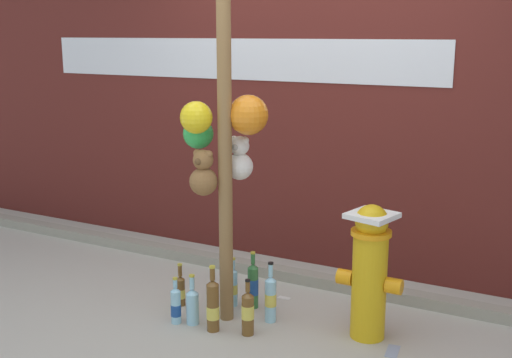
{
  "coord_description": "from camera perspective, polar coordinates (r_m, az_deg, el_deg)",
  "views": [
    {
      "loc": [
        1.82,
        -2.99,
        1.79
      ],
      "look_at": [
        0.09,
        0.29,
        0.94
      ],
      "focal_mm": 45.03,
      "sensor_mm": 36.0,
      "label": 1
    }
  ],
  "objects": [
    {
      "name": "ground_plane",
      "position": [
        3.93,
        -3.22,
        -14.18
      ],
      "size": [
        14.0,
        14.0,
        0.0
      ],
      "primitive_type": "plane",
      "color": "#ADA899"
    },
    {
      "name": "litter_2",
      "position": [
        5.38,
        -7.35,
        -6.57
      ],
      "size": [
        0.15,
        0.17,
        0.01
      ],
      "primitive_type": "cube",
      "rotation": [
        0.0,
        0.0,
        1.15
      ],
      "color": "tan",
      "rests_on": "ground_plane"
    },
    {
      "name": "building_wall",
      "position": [
        4.9,
        6.2,
        13.48
      ],
      "size": [
        10.0,
        0.21,
        3.69
      ],
      "color": "#561E19",
      "rests_on": "ground_plane"
    },
    {
      "name": "bottle_5",
      "position": [
        3.94,
        -0.74,
        -11.73
      ],
      "size": [
        0.08,
        0.08,
        0.35
      ],
      "color": "brown",
      "rests_on": "ground_plane"
    },
    {
      "name": "bottle_4",
      "position": [
        4.1,
        -5.66,
        -11.07
      ],
      "size": [
        0.08,
        0.08,
        0.33
      ],
      "color": "#93CCE0",
      "rests_on": "ground_plane"
    },
    {
      "name": "bottle_7",
      "position": [
        4.24,
        -2.78,
        -9.68
      ],
      "size": [
        0.06,
        0.06,
        0.42
      ],
      "color": "#93CCE0",
      "rests_on": "ground_plane"
    },
    {
      "name": "fire_hydrant",
      "position": [
        3.87,
        10.07,
        -7.85
      ],
      "size": [
        0.39,
        0.3,
        0.82
      ],
      "color": "gold",
      "rests_on": "ground_plane"
    },
    {
      "name": "bottle_1",
      "position": [
        4.13,
        -7.13,
        -11.09
      ],
      "size": [
        0.07,
        0.07,
        0.3
      ],
      "color": "#93CCE0",
      "rests_on": "ground_plane"
    },
    {
      "name": "litter_0",
      "position": [
        4.5,
        2.53,
        -10.49
      ],
      "size": [
        0.09,
        0.04,
        0.01
      ],
      "primitive_type": "cube",
      "rotation": [
        0.0,
        0.0,
        0.0
      ],
      "color": "silver",
      "rests_on": "ground_plane"
    },
    {
      "name": "bottle_3",
      "position": [
        4.1,
        1.3,
        -10.51
      ],
      "size": [
        0.07,
        0.07,
        0.39
      ],
      "color": "#93CCE0",
      "rests_on": "ground_plane"
    },
    {
      "name": "bottle_6",
      "position": [
        4.3,
        -0.27,
        -9.4
      ],
      "size": [
        0.07,
        0.07,
        0.39
      ],
      "color": "#337038",
      "rests_on": "ground_plane"
    },
    {
      "name": "curb_strip",
      "position": [
        4.78,
        3.46,
        -8.57
      ],
      "size": [
        8.0,
        0.12,
        0.08
      ],
      "primitive_type": "cube",
      "color": "gray",
      "rests_on": "ground_plane"
    },
    {
      "name": "bottle_2",
      "position": [
        4.33,
        -2.05,
        -9.48
      ],
      "size": [
        0.06,
        0.06,
        0.34
      ],
      "color": "#93CCE0",
      "rests_on": "ground_plane"
    },
    {
      "name": "bottle_8",
      "position": [
        4.38,
        -6.72,
        -9.76
      ],
      "size": [
        0.06,
        0.06,
        0.29
      ],
      "color": "brown",
      "rests_on": "ground_plane"
    },
    {
      "name": "memorial_post",
      "position": [
        3.86,
        -2.97,
        6.71
      ],
      "size": [
        0.54,
        0.4,
        2.48
      ],
      "color": "olive",
      "rests_on": "ground_plane"
    },
    {
      "name": "litter_1",
      "position": [
        3.89,
        12.04,
        -14.71
      ],
      "size": [
        0.09,
        0.16,
        0.01
      ],
      "primitive_type": "cube",
      "rotation": [
        0.0,
        0.0,
        1.7
      ],
      "color": "#8C99B2",
      "rests_on": "ground_plane"
    },
    {
      "name": "bottle_0",
      "position": [
        3.99,
        -3.85,
        -11.16
      ],
      "size": [
        0.08,
        0.08,
        0.42
      ],
      "color": "brown",
      "rests_on": "ground_plane"
    }
  ]
}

